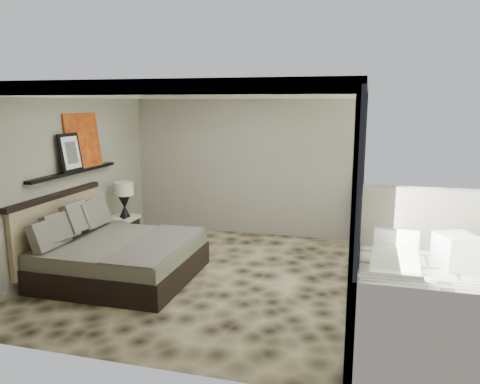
% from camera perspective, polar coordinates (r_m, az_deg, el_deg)
% --- Properties ---
extents(floor, '(5.00, 5.00, 0.00)m').
position_cam_1_polar(floor, '(7.24, -4.55, -10.16)').
color(floor, black).
rests_on(floor, ground).
extents(ceiling, '(4.50, 5.00, 0.02)m').
position_cam_1_polar(ceiling, '(6.76, -4.92, 12.50)').
color(ceiling, silver).
rests_on(ceiling, back_wall).
extents(back_wall, '(4.50, 0.02, 2.80)m').
position_cam_1_polar(back_wall, '(9.21, 0.55, 3.44)').
color(back_wall, gray).
rests_on(back_wall, floor).
extents(left_wall, '(0.02, 5.00, 2.80)m').
position_cam_1_polar(left_wall, '(7.90, -20.19, 1.52)').
color(left_wall, gray).
rests_on(left_wall, floor).
extents(glass_wall, '(0.08, 5.00, 2.80)m').
position_cam_1_polar(glass_wall, '(6.46, 14.39, -0.12)').
color(glass_wall, white).
rests_on(glass_wall, floor).
extents(terrace_slab, '(3.00, 5.00, 0.12)m').
position_cam_1_polar(terrace_slab, '(7.03, 26.41, -12.50)').
color(terrace_slab, beige).
rests_on(terrace_slab, ground).
extents(picture_ledge, '(0.12, 2.20, 0.05)m').
position_cam_1_polar(picture_ledge, '(7.94, -19.47, 2.33)').
color(picture_ledge, black).
rests_on(picture_ledge, left_wall).
extents(bed, '(2.14, 2.07, 1.18)m').
position_cam_1_polar(bed, '(7.31, -14.97, -7.41)').
color(bed, black).
rests_on(bed, floor).
extents(nightstand, '(0.60, 0.60, 0.51)m').
position_cam_1_polar(nightstand, '(8.97, -14.11, -4.59)').
color(nightstand, black).
rests_on(nightstand, floor).
extents(table_lamp, '(0.35, 0.35, 0.65)m').
position_cam_1_polar(table_lamp, '(8.80, -13.96, -0.33)').
color(table_lamp, black).
rests_on(table_lamp, nightstand).
extents(abstract_canvas, '(0.13, 0.90, 0.90)m').
position_cam_1_polar(abstract_canvas, '(8.13, -18.61, 5.96)').
color(abstract_canvas, '#BB3B10').
rests_on(abstract_canvas, picture_ledge).
extents(framed_print, '(0.11, 0.50, 0.60)m').
position_cam_1_polar(framed_print, '(7.76, -19.98, 4.54)').
color(framed_print, black).
rests_on(framed_print, picture_ledge).
extents(ottoman, '(0.72, 0.72, 0.55)m').
position_cam_1_polar(ottoman, '(8.22, 24.81, -6.56)').
color(ottoman, silver).
rests_on(ottoman, terrace_slab).
extents(lounger, '(0.79, 1.46, 0.56)m').
position_cam_1_polar(lounger, '(7.56, 18.37, -8.37)').
color(lounger, white).
rests_on(lounger, terrace_slab).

